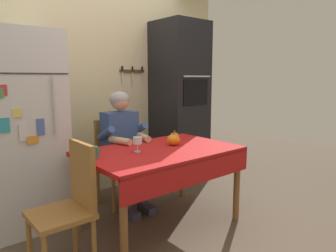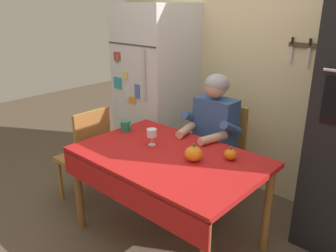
# 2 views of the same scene
# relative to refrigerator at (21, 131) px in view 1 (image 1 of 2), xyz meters

# --- Properties ---
(ground_plane) EXTENTS (10.00, 10.00, 0.00)m
(ground_plane) POSITION_rel_refrigerator_xyz_m (0.95, -0.96, -0.90)
(ground_plane) COLOR brown
(ground_plane) RESTS_ON ground
(back_wall_assembly) EXTENTS (3.70, 0.13, 2.60)m
(back_wall_assembly) POSITION_rel_refrigerator_xyz_m (1.00, 0.39, 0.40)
(back_wall_assembly) COLOR beige
(back_wall_assembly) RESTS_ON ground
(refrigerator) EXTENTS (0.68, 0.71, 1.80)m
(refrigerator) POSITION_rel_refrigerator_xyz_m (0.00, 0.00, 0.00)
(refrigerator) COLOR silver
(refrigerator) RESTS_ON ground
(wall_oven) EXTENTS (0.60, 0.64, 2.10)m
(wall_oven) POSITION_rel_refrigerator_xyz_m (2.00, 0.04, 0.15)
(wall_oven) COLOR black
(wall_oven) RESTS_ON ground
(dining_table) EXTENTS (1.40, 0.90, 0.74)m
(dining_table) POSITION_rel_refrigerator_xyz_m (0.95, -0.88, -0.24)
(dining_table) COLOR brown
(dining_table) RESTS_ON ground
(chair_behind_person) EXTENTS (0.40, 0.40, 0.93)m
(chair_behind_person) POSITION_rel_refrigerator_xyz_m (0.92, -0.09, -0.39)
(chair_behind_person) COLOR #9E6B33
(chair_behind_person) RESTS_ON ground
(seated_person) EXTENTS (0.47, 0.55, 1.25)m
(seated_person) POSITION_rel_refrigerator_xyz_m (0.92, -0.28, -0.16)
(seated_person) COLOR #38384C
(seated_person) RESTS_ON ground
(chair_left_side) EXTENTS (0.40, 0.40, 0.93)m
(chair_left_side) POSITION_rel_refrigerator_xyz_m (0.05, -0.96, -0.39)
(chair_left_side) COLOR #9E6B33
(chair_left_side) RESTS_ON ground
(coffee_mug) EXTENTS (0.11, 0.09, 0.09)m
(coffee_mug) POSITION_rel_refrigerator_xyz_m (0.34, -0.74, -0.11)
(coffee_mug) COLOR #237F66
(coffee_mug) RESTS_ON dining_table
(wine_glass) EXTENTS (0.08, 0.08, 0.13)m
(wine_glass) POSITION_rel_refrigerator_xyz_m (0.73, -0.81, -0.06)
(wine_glass) COLOR white
(wine_glass) RESTS_ON dining_table
(pumpkin_large) EXTENTS (0.13, 0.13, 0.13)m
(pumpkin_large) POSITION_rel_refrigerator_xyz_m (1.15, -0.82, -0.11)
(pumpkin_large) COLOR orange
(pumpkin_large) RESTS_ON dining_table
(pumpkin_medium) EXTENTS (0.09, 0.09, 0.10)m
(pumpkin_medium) POSITION_rel_refrigerator_xyz_m (1.34, -0.62, -0.12)
(pumpkin_medium) COLOR orange
(pumpkin_medium) RESTS_ON dining_table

